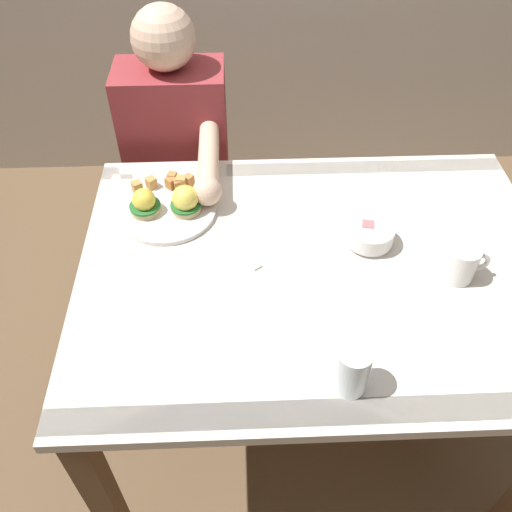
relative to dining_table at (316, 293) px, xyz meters
name	(u,v)px	position (x,y,z in m)	size (l,w,h in m)	color
ground_plane	(301,411)	(0.00, 0.00, -0.63)	(6.00, 6.00, 0.00)	brown
dining_table	(316,293)	(0.00, 0.00, 0.00)	(1.20, 0.90, 0.74)	silver
eggs_benedict_plate	(167,204)	(-0.39, 0.22, 0.13)	(0.27, 0.27, 0.09)	white
fruit_bowl	(370,235)	(0.14, 0.07, 0.14)	(0.12, 0.12, 0.06)	white
coffee_mug	(462,262)	(0.33, -0.05, 0.16)	(0.11, 0.08, 0.09)	white
fork	(242,254)	(-0.19, 0.05, 0.11)	(0.11, 0.13, 0.00)	silver
water_glass_near	(352,372)	(0.02, -0.34, 0.16)	(0.07, 0.07, 0.12)	silver
diner_person	(178,157)	(-0.40, 0.60, 0.02)	(0.34, 0.54, 1.14)	#33333D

